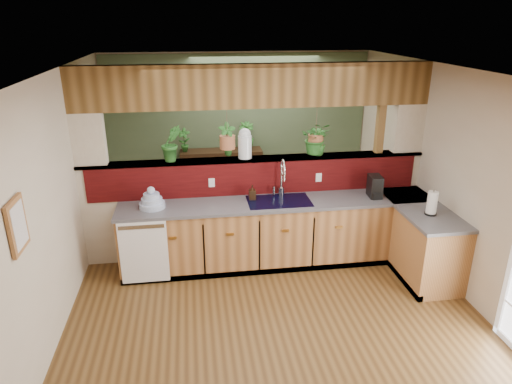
{
  "coord_description": "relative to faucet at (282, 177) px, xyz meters",
  "views": [
    {
      "loc": [
        -0.84,
        -4.4,
        3.13
      ],
      "look_at": [
        -0.09,
        0.7,
        1.15
      ],
      "focal_mm": 32.0,
      "sensor_mm": 36.0,
      "label": 1
    }
  ],
  "objects": [
    {
      "name": "ground",
      "position": [
        -0.31,
        -1.13,
        -1.18
      ],
      "size": [
        4.6,
        7.0,
        0.01
      ],
      "primitive_type": "cube",
      "color": "#543819",
      "rests_on": "ground"
    },
    {
      "name": "ceiling",
      "position": [
        -0.31,
        -1.13,
        1.42
      ],
      "size": [
        4.6,
        7.0,
        0.01
      ],
      "primitive_type": "cube",
      "color": "brown",
      "rests_on": "ground"
    },
    {
      "name": "wall_back",
      "position": [
        -0.31,
        2.37,
        0.12
      ],
      "size": [
        4.6,
        0.02,
        2.6
      ],
      "primitive_type": "cube",
      "color": "beige",
      "rests_on": "ground"
    },
    {
      "name": "wall_left",
      "position": [
        -2.61,
        -1.13,
        0.12
      ],
      "size": [
        0.02,
        7.0,
        2.6
      ],
      "primitive_type": "cube",
      "color": "beige",
      "rests_on": "ground"
    },
    {
      "name": "wall_right",
      "position": [
        1.99,
        -1.13,
        0.12
      ],
      "size": [
        0.02,
        7.0,
        2.6
      ],
      "primitive_type": "cube",
      "color": "beige",
      "rests_on": "ground"
    },
    {
      "name": "pass_through_partition",
      "position": [
        -0.28,
        0.22,
        0.01
      ],
      "size": [
        4.6,
        0.21,
        2.6
      ],
      "color": "beige",
      "rests_on": "ground"
    },
    {
      "name": "pass_through_ledge",
      "position": [
        -0.31,
        0.22,
        0.19
      ],
      "size": [
        4.6,
        0.21,
        0.04
      ],
      "primitive_type": "cube",
      "color": "brown",
      "rests_on": "ground"
    },
    {
      "name": "header_beam",
      "position": [
        -0.31,
        0.22,
        1.14
      ],
      "size": [
        4.6,
        0.15,
        0.55
      ],
      "primitive_type": "cube",
      "color": "brown",
      "rests_on": "ground"
    },
    {
      "name": "sage_backwall",
      "position": [
        -0.31,
        2.35,
        0.12
      ],
      "size": [
        4.55,
        0.02,
        2.55
      ],
      "primitive_type": "cube",
      "color": "#495E40",
      "rests_on": "ground"
    },
    {
      "name": "countertop",
      "position": [
        0.52,
        -0.26,
        -0.73
      ],
      "size": [
        4.14,
        1.52,
        0.9
      ],
      "color": "#935F32",
      "rests_on": "ground"
    },
    {
      "name": "dishwasher",
      "position": [
        -1.79,
        -0.46,
        -0.72
      ],
      "size": [
        0.58,
        0.03,
        0.82
      ],
      "color": "white",
      "rests_on": "ground"
    },
    {
      "name": "navy_sink",
      "position": [
        -0.06,
        -0.15,
        -0.36
      ],
      "size": [
        0.82,
        0.5,
        0.18
      ],
      "color": "black",
      "rests_on": "countertop"
    },
    {
      "name": "framed_print",
      "position": [
        -2.59,
        -1.93,
        0.37
      ],
      "size": [
        0.04,
        0.35,
        0.45
      ],
      "color": "#935F32",
      "rests_on": "wall_left"
    },
    {
      "name": "faucet",
      "position": [
        0.0,
        0.0,
        0.0
      ],
      "size": [
        0.23,
        0.23,
        0.52
      ],
      "color": "#B7B7B2",
      "rests_on": "countertop"
    },
    {
      "name": "dish_stack",
      "position": [
        -1.68,
        -0.14,
        -0.19
      ],
      "size": [
        0.32,
        0.32,
        0.28
      ],
      "color": "#A8B8D9",
      "rests_on": "countertop"
    },
    {
      "name": "soap_dispenser",
      "position": [
        -0.4,
        -0.04,
        -0.18
      ],
      "size": [
        0.09,
        0.09,
        0.19
      ],
      "primitive_type": "imported",
      "rotation": [
        0.0,
        0.0,
        -0.03
      ],
      "color": "#362213",
      "rests_on": "countertop"
    },
    {
      "name": "coffee_maker",
      "position": [
        1.22,
        -0.18,
        -0.15
      ],
      "size": [
        0.15,
        0.26,
        0.29
      ],
      "rotation": [
        0.0,
        0.0,
        -0.1
      ],
      "color": "black",
      "rests_on": "countertop"
    },
    {
      "name": "paper_towel",
      "position": [
        1.67,
        -0.83,
        -0.14
      ],
      "size": [
        0.15,
        0.15,
        0.31
      ],
      "color": "black",
      "rests_on": "countertop"
    },
    {
      "name": "glass_jar",
      "position": [
        -0.46,
        0.22,
        0.41
      ],
      "size": [
        0.18,
        0.18,
        0.4
      ],
      "color": "silver",
      "rests_on": "pass_through_ledge"
    },
    {
      "name": "ledge_plant_left",
      "position": [
        -1.4,
        0.22,
        0.45
      ],
      "size": [
        0.31,
        0.28,
        0.47
      ],
      "primitive_type": "imported",
      "rotation": [
        0.0,
        0.0,
        0.32
      ],
      "color": "#235C20",
      "rests_on": "pass_through_ledge"
    },
    {
      "name": "ledge_plant_right",
      "position": [
        0.53,
        0.22,
        0.39
      ],
      "size": [
        0.22,
        0.22,
        0.36
      ],
      "primitive_type": "imported",
      "rotation": [
        0.0,
        0.0,
        -0.09
      ],
      "color": "#235C20",
      "rests_on": "pass_through_ledge"
    },
    {
      "name": "hanging_plant_a",
      "position": [
        -0.69,
        0.22,
        0.61
      ],
      "size": [
        0.24,
        0.2,
        0.56
      ],
      "color": "brown",
      "rests_on": "header_beam"
    },
    {
      "name": "hanging_plant_b",
      "position": [
        0.5,
        0.22,
        0.63
      ],
      "size": [
        0.43,
        0.39,
        0.56
      ],
      "color": "brown",
      "rests_on": "header_beam"
    },
    {
      "name": "shelving_console",
      "position": [
        -0.65,
        2.12,
        -0.68
      ],
      "size": [
        1.42,
        0.39,
        0.94
      ],
      "primitive_type": "cube",
      "rotation": [
        0.0,
        0.0,
        -0.01
      ],
      "color": "black",
      "rests_on": "ground"
    },
    {
      "name": "shelf_plant_a",
      "position": [
        -1.27,
        2.12,
        -0.0
      ],
      "size": [
        0.23,
        0.17,
        0.41
      ],
      "primitive_type": "imported",
      "rotation": [
        0.0,
        0.0,
        -0.1
      ],
      "color": "#235C20",
      "rests_on": "shelving_console"
    },
    {
      "name": "shelf_plant_b",
      "position": [
        -0.21,
        2.12,
        0.03
      ],
      "size": [
        0.29,
        0.29,
        0.48
      ],
      "primitive_type": "imported",
      "rotation": [
        0.0,
        0.0,
        -0.07
      ],
      "color": "#235C20",
      "rests_on": "shelving_console"
    },
    {
      "name": "floor_plant",
      "position": [
        0.25,
        1.0,
        -0.79
      ],
      "size": [
        0.81,
        0.74,
        0.78
      ],
      "primitive_type": "imported",
      "rotation": [
        0.0,
        0.0,
        -0.22
      ],
      "color": "#235C20",
      "rests_on": "ground"
    }
  ]
}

